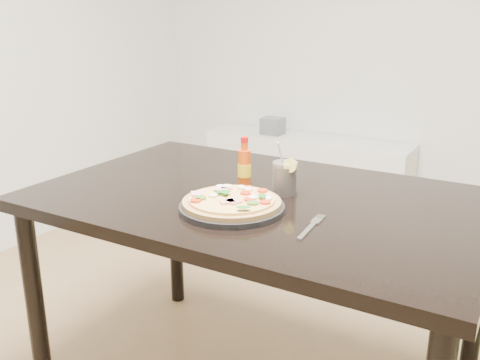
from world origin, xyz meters
The scene contains 8 objects.
dining_table centered at (-0.17, 0.22, 0.67)m, with size 1.40×0.90×0.75m.
plate centered at (-0.17, 0.05, 0.76)m, with size 0.31×0.31×0.02m, color black.
pizza centered at (-0.17, 0.05, 0.78)m, with size 0.29×0.29×0.03m.
hot_sauce_bottle centered at (-0.25, 0.27, 0.82)m, with size 0.04×0.04×0.17m.
cola_cup centered at (-0.10, 0.26, 0.80)m, with size 0.09×0.08×0.17m.
fork centered at (0.08, 0.05, 0.75)m, with size 0.03×0.19×0.00m.
media_console centered at (-0.80, 2.07, 0.25)m, with size 1.40×0.34×0.50m, color white.
cd_stack centered at (-1.05, 2.05, 0.56)m, with size 0.14×0.12×0.11m.
Camera 1 is at (0.59, -1.20, 1.30)m, focal length 40.00 mm.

